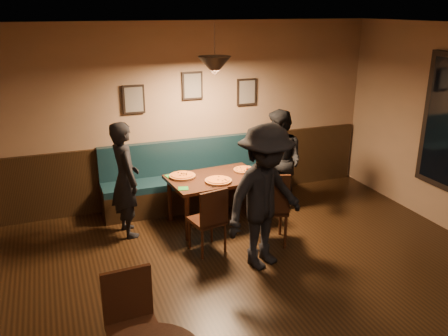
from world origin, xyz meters
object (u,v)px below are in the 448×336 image
at_px(chair_near_left, 207,219).
at_px(cafe_chair_far, 135,332).
at_px(tabasco_bottle, 247,171).
at_px(booth_bench, 199,175).
at_px(soda_glass, 260,175).
at_px(dining_table, 215,200).
at_px(chair_near_right, 269,207).
at_px(diner_left, 125,180).
at_px(diner_front, 265,197).
at_px(diner_right, 280,162).

relative_size(chair_near_left, cafe_chair_far, 0.93).
relative_size(tabasco_bottle, cafe_chair_far, 0.12).
xyz_separation_m(booth_bench, cafe_chair_far, (-1.63, -3.34, -0.02)).
bearing_deg(soda_glass, dining_table, 149.18).
bearing_deg(tabasco_bottle, dining_table, 173.89).
bearing_deg(tabasco_bottle, chair_near_right, -90.85).
relative_size(dining_table, diner_left, 0.82).
distance_m(dining_table, chair_near_right, 0.95).
xyz_separation_m(dining_table, soda_glass, (0.55, -0.33, 0.42)).
bearing_deg(cafe_chair_far, soda_glass, -136.92).
xyz_separation_m(chair_near_right, tabasco_bottle, (0.01, 0.76, 0.25)).
height_order(booth_bench, diner_front, diner_front).
xyz_separation_m(dining_table, diner_front, (0.15, -1.31, 0.53)).
height_order(chair_near_left, diner_left, diner_left).
bearing_deg(cafe_chair_far, booth_bench, -119.42).
bearing_deg(diner_right, dining_table, -104.26).
relative_size(soda_glass, tabasco_bottle, 1.17).
xyz_separation_m(chair_near_left, tabasco_bottle, (0.85, 0.69, 0.32)).
distance_m(dining_table, cafe_chair_far, 3.12).
distance_m(dining_table, diner_left, 1.33).
bearing_deg(booth_bench, soda_glass, -61.15).
xyz_separation_m(diner_front, soda_glass, (0.40, 0.99, -0.11)).
height_order(soda_glass, tabasco_bottle, soda_glass).
bearing_deg(cafe_chair_far, diner_left, -101.73).
height_order(soda_glass, cafe_chair_far, cafe_chair_far).
height_order(tabasco_bottle, cafe_chair_far, cafe_chair_far).
relative_size(booth_bench, soda_glass, 22.41).
bearing_deg(diner_right, booth_bench, -138.59).
xyz_separation_m(diner_front, tabasco_bottle, (0.32, 1.26, -0.12)).
bearing_deg(cafe_chair_far, diner_right, -138.25).
relative_size(soda_glass, cafe_chair_far, 0.14).
bearing_deg(chair_near_right, booth_bench, 124.95).
bearing_deg(soda_glass, cafe_chair_far, -133.52).
distance_m(booth_bench, diner_front, 2.06).
bearing_deg(tabasco_bottle, diner_front, -104.13).
relative_size(booth_bench, diner_left, 1.89).
relative_size(chair_near_right, diner_left, 0.64).
height_order(booth_bench, soda_glass, booth_bench).
bearing_deg(diner_left, chair_near_right, -126.42).
bearing_deg(chair_near_left, booth_bench, 64.28).
relative_size(booth_bench, chair_near_left, 3.40).
relative_size(chair_near_right, tabasco_bottle, 8.89).
bearing_deg(chair_near_right, soda_glass, 96.71).
bearing_deg(cafe_chair_far, chair_near_right, -142.41).
height_order(dining_table, chair_near_right, chair_near_right).
xyz_separation_m(booth_bench, diner_right, (1.07, -0.62, 0.28)).
bearing_deg(chair_near_left, diner_front, -58.88).
bearing_deg(tabasco_bottle, cafe_chair_far, -129.21).
bearing_deg(diner_left, booth_bench, -72.17).
distance_m(booth_bench, diner_right, 1.27).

